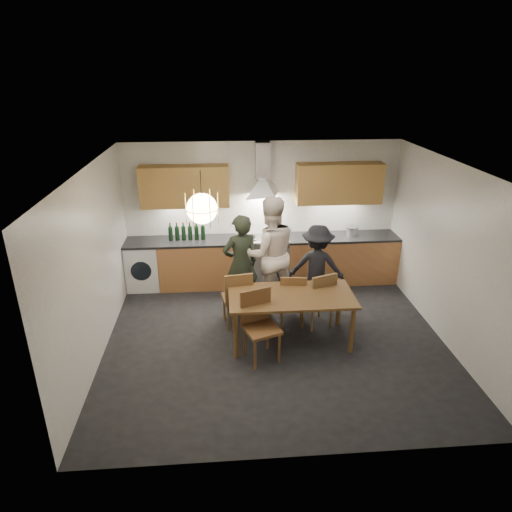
{
  "coord_description": "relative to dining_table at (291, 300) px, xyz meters",
  "views": [
    {
      "loc": [
        -0.76,
        -5.82,
        3.82
      ],
      "look_at": [
        -0.26,
        0.4,
        1.2
      ],
      "focal_mm": 32.0,
      "sensor_mm": 36.0,
      "label": 1
    }
  ],
  "objects": [
    {
      "name": "chair_front",
      "position": [
        -0.5,
        -0.35,
        -0.1
      ],
      "size": [
        0.58,
        0.58,
        1.0
      ],
      "rotation": [
        0.0,
        0.0,
        0.35
      ],
      "color": "brown",
      "rests_on": "ground"
    },
    {
      "name": "person_mid",
      "position": [
        -0.2,
        1.1,
        0.29
      ],
      "size": [
        1.04,
        0.87,
        1.93
      ],
      "primitive_type": "imported",
      "rotation": [
        0.0,
        0.0,
        3.3
      ],
      "color": "silver",
      "rests_on": "ground"
    },
    {
      "name": "ground",
      "position": [
        -0.22,
        0.05,
        -0.67
      ],
      "size": [
        5.0,
        5.0,
        0.0
      ],
      "primitive_type": "plane",
      "color": "black",
      "rests_on": "ground"
    },
    {
      "name": "chair_back_mid",
      "position": [
        0.09,
        0.41,
        -0.17
      ],
      "size": [
        0.44,
        0.44,
        0.89
      ],
      "rotation": [
        0.0,
        0.0,
        3.05
      ],
      "color": "brown",
      "rests_on": "ground"
    },
    {
      "name": "room_shell",
      "position": [
        -0.22,
        0.05,
        1.03
      ],
      "size": [
        5.02,
        4.52,
        2.61
      ],
      "color": "white",
      "rests_on": "ground"
    },
    {
      "name": "wall_fixtures",
      "position": [
        -0.22,
        2.11,
        1.2
      ],
      "size": [
        4.3,
        0.54,
        1.1
      ],
      "color": "tan",
      "rests_on": "ground"
    },
    {
      "name": "mixing_bowl",
      "position": [
        0.85,
        1.95,
        0.26
      ],
      "size": [
        0.36,
        0.36,
        0.08
      ],
      "primitive_type": "imported",
      "rotation": [
        0.0,
        0.0,
        -0.19
      ],
      "color": "#A9A8AC",
      "rests_on": "counter_run"
    },
    {
      "name": "pendant_lamp",
      "position": [
        -1.22,
        -0.05,
        1.43
      ],
      "size": [
        0.43,
        0.43,
        0.7
      ],
      "color": "black",
      "rests_on": "ground"
    },
    {
      "name": "chair_back_left",
      "position": [
        -0.76,
        0.46,
        -0.13
      ],
      "size": [
        0.49,
        0.49,
        0.94
      ],
      "rotation": [
        0.0,
        0.0,
        3.3
      ],
      "color": "brown",
      "rests_on": "ground"
    },
    {
      "name": "wine_bottles",
      "position": [
        -1.6,
        2.02,
        0.39
      ],
      "size": [
        0.66,
        0.08,
        0.33
      ],
      "color": "black",
      "rests_on": "counter_run"
    },
    {
      "name": "counter_run",
      "position": [
        -0.2,
        2.0,
        -0.22
      ],
      "size": [
        5.0,
        0.62,
        0.9
      ],
      "color": "#CC864E",
      "rests_on": "ground"
    },
    {
      "name": "dining_table",
      "position": [
        0.0,
        0.0,
        0.0
      ],
      "size": [
        1.8,
        0.9,
        0.76
      ],
      "rotation": [
        0.0,
        0.0,
        -0.0
      ],
      "color": "brown",
      "rests_on": "ground"
    },
    {
      "name": "chair_back_right",
      "position": [
        0.5,
        0.34,
        -0.14
      ],
      "size": [
        0.54,
        0.54,
        0.94
      ],
      "rotation": [
        0.0,
        0.0,
        3.49
      ],
      "color": "brown",
      "rests_on": "ground"
    },
    {
      "name": "range_stove",
      "position": [
        -0.22,
        1.99,
        -0.23
      ],
      "size": [
        0.9,
        0.6,
        0.92
      ],
      "color": "silver",
      "rests_on": "ground"
    },
    {
      "name": "person_left",
      "position": [
        -0.68,
        1.0,
        0.16
      ],
      "size": [
        0.71,
        0.57,
        1.67
      ],
      "primitive_type": "imported",
      "rotation": [
        0.0,
        0.0,
        3.47
      ],
      "color": "black",
      "rests_on": "ground"
    },
    {
      "name": "person_right",
      "position": [
        0.59,
        1.06,
        0.05
      ],
      "size": [
        1.03,
        0.74,
        1.44
      ],
      "primitive_type": "imported",
      "rotation": [
        0.0,
        0.0,
        2.91
      ],
      "color": "black",
      "rests_on": "ground"
    },
    {
      "name": "stock_pot",
      "position": [
        1.44,
        2.03,
        0.3
      ],
      "size": [
        0.28,
        0.28,
        0.15
      ],
      "primitive_type": "cylinder",
      "rotation": [
        0.0,
        0.0,
        0.3
      ],
      "color": "silver",
      "rests_on": "counter_run"
    }
  ]
}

